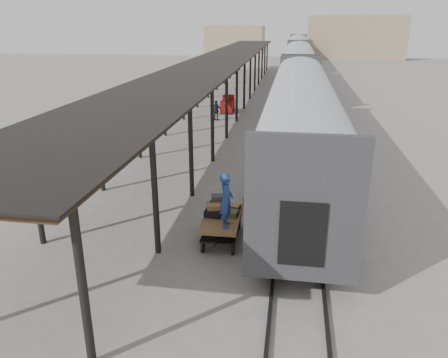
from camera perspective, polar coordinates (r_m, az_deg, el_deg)
name	(u,v)px	position (r m, az deg, el deg)	size (l,w,h in m)	color
ground	(210,228)	(16.18, -1.88, -6.43)	(160.00, 160.00, 0.00)	slate
train	(299,65)	(48.22, 9.73, 14.44)	(3.45, 76.01, 4.01)	silver
canopy	(222,59)	(38.84, -0.22, 15.35)	(4.90, 64.30, 4.15)	#422B19
rails	(297,90)	(48.74, 9.55, 11.39)	(1.54, 150.00, 0.12)	black
building_far	(354,37)	(92.95, 16.67, 17.33)	(18.00, 10.00, 8.00)	tan
building_left	(235,41)	(97.15, 1.47, 17.61)	(12.00, 8.00, 6.00)	tan
baggage_cart	(222,223)	(15.10, -0.26, -5.72)	(1.29, 2.42, 0.86)	brown
suitcase_stack	(220,207)	(15.27, -0.51, -3.70)	(1.24, 1.15, 0.59)	#373739
luggage_tug	(228,105)	(36.28, 0.49, 9.65)	(1.00, 1.59, 1.39)	maroon
porter	(226,200)	(14.02, 0.31, -2.81)	(0.66, 0.44, 1.82)	navy
pedestrian	(216,111)	(33.37, -1.00, 8.93)	(0.89, 0.37, 1.51)	black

